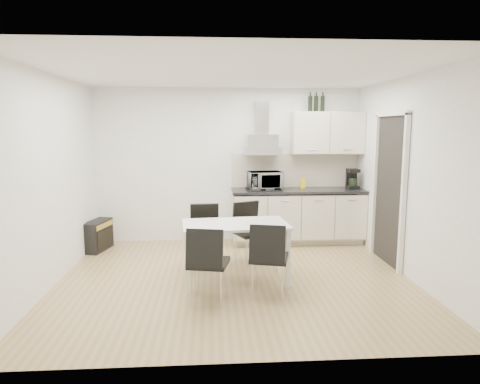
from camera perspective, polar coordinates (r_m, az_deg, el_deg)
The scene contains 15 objects.
ground at distance 5.65m, azimuth -0.65°, elevation -11.51°, with size 4.50×4.50×0.00m, color tan.
wall_back at distance 7.33m, azimuth -1.54°, elevation 3.57°, with size 4.50×0.10×2.60m, color white.
wall_front at distance 3.37m, azimuth 1.21°, elevation -2.38°, with size 4.50×0.10×2.60m, color white.
wall_left at distance 5.68m, azimuth -23.97°, elevation 1.37°, with size 0.10×4.00×2.60m, color white.
wall_right at distance 5.91m, azimuth 21.69°, elevation 1.75°, with size 0.10×4.00×2.60m, color white.
ceiling at distance 5.34m, azimuth -0.69°, elevation 15.68°, with size 4.50×4.50×0.00m, color white.
doorway at distance 6.42m, azimuth 19.15°, elevation 0.14°, with size 0.08×1.04×2.10m, color white.
kitchenette at distance 7.27m, azimuth 7.96°, elevation -0.28°, with size 2.22×0.64×2.52m.
dining_table at distance 5.41m, azimuth -0.63°, elevation -5.10°, with size 1.37×0.86×0.75m.
chair_far_left at distance 5.96m, azimuth -4.64°, elevation -6.01°, with size 0.44×0.50×0.88m, color black, non-canonical shape.
chair_far_right at distance 6.13m, azimuth 1.58°, elevation -5.59°, with size 0.44×0.50×0.88m, color black, non-canonical shape.
chair_near_left at distance 4.83m, azimuth -4.19°, elevation -9.53°, with size 0.44×0.50×0.88m, color black, non-canonical shape.
chair_near_right at distance 5.01m, azimuth 3.92°, elevation -8.87°, with size 0.44×0.50×0.88m, color black, non-canonical shape.
guitar_amp at distance 7.20m, azimuth -18.42°, elevation -5.51°, with size 0.38×0.62×0.48m.
floor_speaker at distance 7.42m, azimuth -5.48°, elevation -5.37°, with size 0.19×0.17×0.31m, color black.
Camera 1 is at (-0.29, -5.29, 1.94)m, focal length 32.00 mm.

